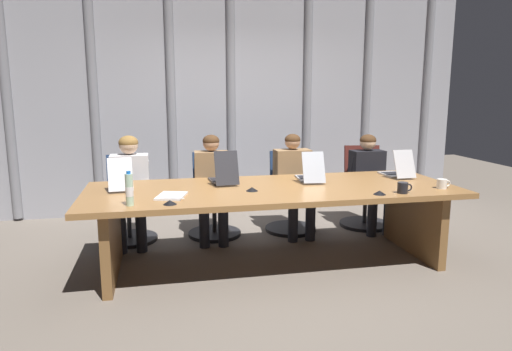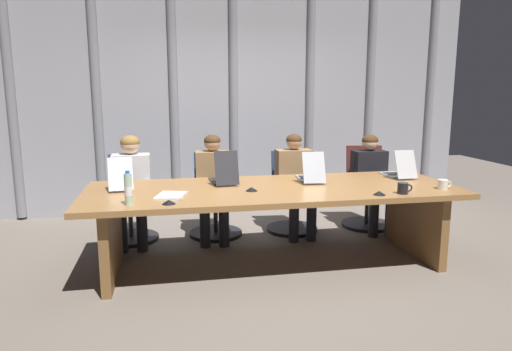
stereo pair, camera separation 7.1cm
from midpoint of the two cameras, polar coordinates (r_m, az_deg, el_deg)
name	(u,v)px [view 2 (the right image)]	position (r m, az deg, el deg)	size (l,w,h in m)	color
ground_plane	(272,263)	(4.53, 2.49, -10.72)	(12.84, 12.84, 0.00)	#6B6056
conference_table	(273,203)	(4.35, 2.55, -3.45)	(3.45, 1.24, 0.74)	olive
curtain_backdrop	(238,94)	(6.34, -1.93, 10.04)	(6.42, 0.17, 3.18)	#9999A0
laptop_left_end	(121,182)	(4.47, -15.93, -0.72)	(0.26, 0.50, 0.30)	#BCBCC1
laptop_left_mid	(224,177)	(4.51, -3.57, -0.15)	(0.26, 0.46, 0.33)	#2D2D33
laptop_center	(310,175)	(4.65, 7.16, 0.06)	(0.26, 0.49, 0.31)	#A8ADB7
laptop_right_mid	(398,171)	(5.06, 17.54, 0.48)	(0.22, 0.44, 0.29)	#BCBCC1
office_chair_left_end	(130,208)	(5.31, -14.93, -3.88)	(0.60, 0.60, 0.93)	navy
office_chair_left_mid	(215,204)	(5.32, -4.71, -3.52)	(0.60, 0.60, 0.94)	navy
office_chair_center	(292,201)	(5.49, 4.79, -3.12)	(0.60, 0.60, 0.92)	navy
office_chair_right_mid	(366,196)	(5.81, 13.81, -2.50)	(0.60, 0.61, 0.97)	#511E19
person_left_end	(131,182)	(5.08, -14.76, -0.83)	(0.41, 0.55, 1.17)	silver
person_left_mid	(213,181)	(5.09, -4.93, -0.69)	(0.41, 0.56, 1.16)	olive
person_center	(296,178)	(5.28, 5.30, -0.33)	(0.42, 0.55, 1.15)	olive
person_right_mid	(372,176)	(5.60, 14.49, -0.08)	(0.40, 0.55, 1.13)	black
water_bottle_primary	(128,189)	(3.75, -14.98, -1.68)	(0.06, 0.06, 0.28)	#ADD1B2
coffee_mug_near	(443,184)	(4.58, 22.53, -1.02)	(0.14, 0.09, 0.09)	white
coffee_mug_far	(403,188)	(4.25, 18.18, -1.51)	(0.14, 0.09, 0.10)	black
conference_mic_left_side	(252,189)	(4.16, -0.07, -1.69)	(0.11, 0.11, 0.04)	black
conference_mic_middle	(169,202)	(3.74, -10.21, -3.24)	(0.11, 0.11, 0.04)	black
conference_mic_right_side	(379,193)	(4.15, 15.47, -2.09)	(0.11, 0.11, 0.04)	black
spiral_notepad	(171,196)	(4.00, -10.00, -2.47)	(0.30, 0.35, 0.03)	silver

